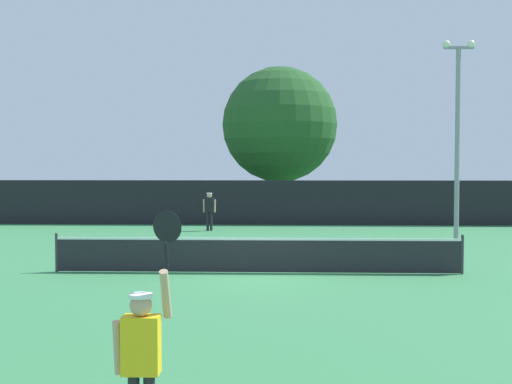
{
  "coord_description": "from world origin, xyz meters",
  "views": [
    {
      "loc": [
        0.59,
        -17.32,
        2.95
      ],
      "look_at": [
        -0.24,
        5.96,
        1.97
      ],
      "focal_mm": 44.72,
      "sensor_mm": 36.0,
      "label": 1
    }
  ],
  "objects_px": {
    "light_pole": "(458,128)",
    "player_receiving": "(209,207)",
    "large_tree": "(280,125)",
    "parked_car_mid": "(215,200)",
    "tennis_ball": "(328,270)",
    "player_serving": "(142,347)",
    "parked_car_near": "(136,201)"
  },
  "relations": [
    {
      "from": "tennis_ball",
      "to": "parked_car_mid",
      "type": "xyz_separation_m",
      "value": [
        -5.34,
        21.81,
        0.74
      ]
    },
    {
      "from": "tennis_ball",
      "to": "parked_car_near",
      "type": "relative_size",
      "value": 0.02
    },
    {
      "from": "parked_car_near",
      "to": "parked_car_mid",
      "type": "xyz_separation_m",
      "value": [
        4.87,
        0.56,
        0.0
      ]
    },
    {
      "from": "player_serving",
      "to": "large_tree",
      "type": "bearing_deg",
      "value": 87.22
    },
    {
      "from": "player_serving",
      "to": "parked_car_near",
      "type": "bearing_deg",
      "value": 102.89
    },
    {
      "from": "tennis_ball",
      "to": "light_pole",
      "type": "relative_size",
      "value": 0.01
    },
    {
      "from": "player_serving",
      "to": "parked_car_mid",
      "type": "relative_size",
      "value": 0.57
    },
    {
      "from": "light_pole",
      "to": "player_receiving",
      "type": "bearing_deg",
      "value": 154.55
    },
    {
      "from": "parked_car_near",
      "to": "parked_car_mid",
      "type": "height_order",
      "value": "same"
    },
    {
      "from": "light_pole",
      "to": "parked_car_mid",
      "type": "height_order",
      "value": "light_pole"
    },
    {
      "from": "parked_car_near",
      "to": "parked_car_mid",
      "type": "relative_size",
      "value": 0.98
    },
    {
      "from": "player_serving",
      "to": "player_receiving",
      "type": "height_order",
      "value": "player_serving"
    },
    {
      "from": "player_serving",
      "to": "light_pole",
      "type": "relative_size",
      "value": 0.33
    },
    {
      "from": "tennis_ball",
      "to": "light_pole",
      "type": "height_order",
      "value": "light_pole"
    },
    {
      "from": "player_receiving",
      "to": "parked_car_mid",
      "type": "xyz_separation_m",
      "value": [
        -0.84,
        10.92,
        -0.27
      ]
    },
    {
      "from": "tennis_ball",
      "to": "large_tree",
      "type": "height_order",
      "value": "large_tree"
    },
    {
      "from": "tennis_ball",
      "to": "large_tree",
      "type": "relative_size",
      "value": 0.01
    },
    {
      "from": "large_tree",
      "to": "parked_car_mid",
      "type": "xyz_separation_m",
      "value": [
        -4.01,
        3.31,
        -4.46
      ]
    },
    {
      "from": "light_pole",
      "to": "parked_car_near",
      "type": "xyz_separation_m",
      "value": [
        -15.43,
        14.99,
        -3.55
      ]
    },
    {
      "from": "tennis_ball",
      "to": "parked_car_near",
      "type": "xyz_separation_m",
      "value": [
        -10.2,
        21.25,
        0.74
      ]
    },
    {
      "from": "player_receiving",
      "to": "parked_car_near",
      "type": "relative_size",
      "value": 0.4
    },
    {
      "from": "player_receiving",
      "to": "tennis_ball",
      "type": "xyz_separation_m",
      "value": [
        4.5,
        -10.89,
        -1.02
      ]
    },
    {
      "from": "parked_car_mid",
      "to": "player_serving",
      "type": "bearing_deg",
      "value": -80.12
    },
    {
      "from": "tennis_ball",
      "to": "parked_car_mid",
      "type": "height_order",
      "value": "parked_car_mid"
    },
    {
      "from": "light_pole",
      "to": "player_serving",
      "type": "bearing_deg",
      "value": -114.6
    },
    {
      "from": "tennis_ball",
      "to": "player_receiving",
      "type": "bearing_deg",
      "value": 112.47
    },
    {
      "from": "player_serving",
      "to": "light_pole",
      "type": "bearing_deg",
      "value": 65.4
    },
    {
      "from": "player_receiving",
      "to": "parked_car_near",
      "type": "height_order",
      "value": "player_receiving"
    },
    {
      "from": "player_receiving",
      "to": "light_pole",
      "type": "xyz_separation_m",
      "value": [
        9.73,
        -4.63,
        3.28
      ]
    },
    {
      "from": "player_serving",
      "to": "tennis_ball",
      "type": "height_order",
      "value": "player_serving"
    },
    {
      "from": "player_receiving",
      "to": "light_pole",
      "type": "height_order",
      "value": "light_pole"
    },
    {
      "from": "player_serving",
      "to": "light_pole",
      "type": "distance_m",
      "value": 19.5
    }
  ]
}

